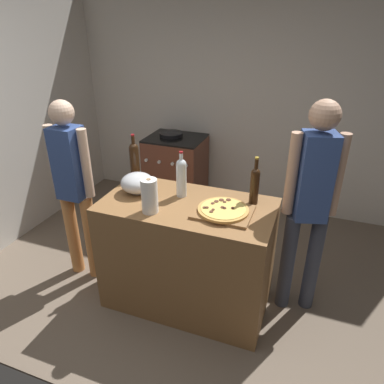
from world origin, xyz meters
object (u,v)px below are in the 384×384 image
(stove, at_px, (176,172))
(person_in_stripes, at_px, (73,183))
(paper_towel_roll, at_px, (150,196))
(wine_bottle_amber, at_px, (181,176))
(wine_bottle_dark, at_px, (134,159))
(mixing_bowl, at_px, (137,183))
(wine_bottle_green, at_px, (255,184))
(person_in_red, at_px, (311,200))
(pizza, at_px, (223,209))

(stove, bearing_deg, person_in_stripes, -100.46)
(paper_towel_roll, relative_size, wine_bottle_amber, 0.70)
(wine_bottle_dark, height_order, stove, wine_bottle_dark)
(mixing_bowl, bearing_deg, wine_bottle_dark, 122.01)
(wine_bottle_amber, bearing_deg, paper_towel_roll, -110.60)
(stove, bearing_deg, paper_towel_roll, -72.70)
(wine_bottle_dark, xyz_separation_m, stove, (-0.16, 1.24, -0.64))
(mixing_bowl, distance_m, wine_bottle_amber, 0.36)
(wine_bottle_amber, relative_size, stove, 0.39)
(wine_bottle_green, distance_m, stove, 1.89)
(wine_bottle_amber, bearing_deg, wine_bottle_dark, 161.50)
(wine_bottle_amber, bearing_deg, person_in_red, 8.69)
(pizza, xyz_separation_m, wine_bottle_amber, (-0.37, 0.15, 0.13))
(paper_towel_roll, height_order, person_in_stripes, person_in_stripes)
(mixing_bowl, distance_m, wine_bottle_green, 0.90)
(mixing_bowl, relative_size, person_in_stripes, 0.16)
(wine_bottle_dark, bearing_deg, wine_bottle_green, -5.16)
(mixing_bowl, relative_size, person_in_red, 0.15)
(pizza, xyz_separation_m, wine_bottle_dark, (-0.86, 0.31, 0.14))
(wine_bottle_dark, bearing_deg, wine_bottle_amber, -18.50)
(wine_bottle_green, relative_size, wine_bottle_dark, 0.93)
(wine_bottle_green, bearing_deg, mixing_bowl, -171.29)
(stove, bearing_deg, mixing_bowl, -78.31)
(pizza, distance_m, person_in_stripes, 1.30)
(mixing_bowl, relative_size, wine_bottle_dark, 0.66)
(wine_bottle_dark, relative_size, stove, 0.42)
(wine_bottle_dark, distance_m, person_in_stripes, 0.54)
(wine_bottle_green, distance_m, wine_bottle_dark, 1.03)
(stove, relative_size, person_in_red, 0.55)
(paper_towel_roll, distance_m, person_in_red, 1.14)
(pizza, height_order, person_in_red, person_in_red)
(mixing_bowl, xyz_separation_m, person_in_red, (1.28, 0.21, -0.01))
(pizza, height_order, stove, pizza)
(paper_towel_roll, relative_size, person_in_stripes, 0.16)
(paper_towel_roll, relative_size, person_in_red, 0.15)
(pizza, height_order, wine_bottle_amber, wine_bottle_amber)
(stove, xyz_separation_m, person_in_stripes, (-0.28, -1.51, 0.47))
(wine_bottle_green, height_order, person_in_red, person_in_red)
(wine_bottle_dark, bearing_deg, person_in_red, -0.80)
(wine_bottle_green, distance_m, person_in_stripes, 1.48)
(wine_bottle_amber, height_order, person_in_red, person_in_red)
(pizza, bearing_deg, wine_bottle_green, 52.65)
(mixing_bowl, bearing_deg, person_in_stripes, -176.11)
(mixing_bowl, xyz_separation_m, person_in_stripes, (-0.58, -0.04, -0.08))
(stove, bearing_deg, wine_bottle_green, -48.33)
(paper_towel_roll, relative_size, wine_bottle_dark, 0.65)
(paper_towel_roll, height_order, wine_bottle_amber, wine_bottle_amber)
(mixing_bowl, distance_m, person_in_red, 1.29)
(mixing_bowl, height_order, person_in_red, person_in_red)
(wine_bottle_amber, xyz_separation_m, person_in_stripes, (-0.92, -0.10, -0.16))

